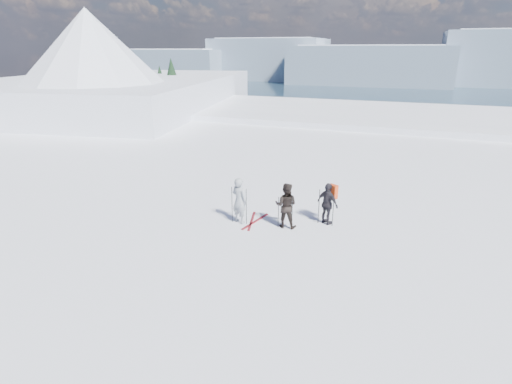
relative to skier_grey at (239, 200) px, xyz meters
The scene contains 9 objects.
lake_basin 27.67m from the skier_grey, 85.00° to the left, with size 820.00×820.00×71.62m.
far_mountain_range 452.55m from the skier_grey, 85.95° to the left, with size 770.00×110.00×53.00m.
near_ridge 35.76m from the skier_grey, 133.29° to the left, with size 31.37×35.68×25.62m.
skier_grey is the anchor object (origin of this frame).
skier_dark 1.71m from the skier_grey, ahead, with size 0.80×0.63×1.65m, color black.
skier_pack 3.20m from the skier_grey, 18.35° to the left, with size 0.92×0.38×1.56m, color black.
backpack 3.52m from the skier_grey, 21.16° to the left, with size 0.33×0.19×0.50m, color red.
ski_poles 1.58m from the skier_grey, 12.38° to the left, with size 3.56×1.05×1.37m.
skis_loose 0.99m from the skier_grey, 26.70° to the left, with size 0.62×1.68×0.03m.
Camera 1 is at (3.01, -9.00, 6.09)m, focal length 28.00 mm.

